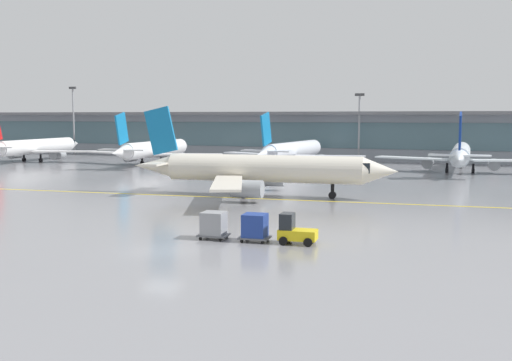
{
  "coord_description": "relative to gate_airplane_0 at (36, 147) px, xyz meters",
  "views": [
    {
      "loc": [
        19.0,
        -33.13,
        8.73
      ],
      "look_at": [
        0.68,
        15.79,
        3.0
      ],
      "focal_mm": 41.3,
      "sensor_mm": 36.0,
      "label": 1
    }
  ],
  "objects": [
    {
      "name": "terminal_concourse",
      "position": [
        60.79,
        26.45,
        2.11
      ],
      "size": [
        200.88,
        11.0,
        9.6
      ],
      "color": "#8C939E",
      "rests_on": "ground_plane"
    },
    {
      "name": "cargo_dolly_lead",
      "position": [
        65.51,
        -53.75,
        -1.75
      ],
      "size": [
        2.22,
        1.76,
        1.94
      ],
      "rotation": [
        0.0,
        0.0,
        0.08
      ],
      "color": "#595B60",
      "rests_on": "ground_plane"
    },
    {
      "name": "cargo_dolly_trailing",
      "position": [
        62.46,
        -53.99,
        -1.75
      ],
      "size": [
        2.22,
        1.76,
        1.94
      ],
      "rotation": [
        0.0,
        0.0,
        0.08
      ],
      "color": "#595B60",
      "rests_on": "ground_plane"
    },
    {
      "name": "gate_airplane_0",
      "position": [
        0.0,
        0.0,
        0.0
      ],
      "size": [
        26.23,
        28.24,
        9.36
      ],
      "rotation": [
        0.0,
        0.0,
        1.63
      ],
      "color": "white",
      "rests_on": "ground_plane"
    },
    {
      "name": "gate_airplane_1",
      "position": [
        25.87,
        0.6,
        0.0
      ],
      "size": [
        26.25,
        28.23,
        9.36
      ],
      "rotation": [
        0.0,
        0.0,
        1.61
      ],
      "color": "white",
      "rests_on": "ground_plane"
    },
    {
      "name": "apron_light_mast_0",
      "position": [
        -5.41,
        18.6,
        5.52
      ],
      "size": [
        1.8,
        0.36,
        15.27
      ],
      "color": "gray",
      "rests_on": "ground_plane"
    },
    {
      "name": "ground_plane",
      "position": [
        60.79,
        -58.52,
        -2.81
      ],
      "size": [
        400.0,
        400.0,
        0.0
      ],
      "primitive_type": "plane",
      "color": "gray"
    },
    {
      "name": "taxiway_centreline_stripe",
      "position": [
        58.26,
        -33.64,
        -2.8
      ],
      "size": [
        109.53,
        10.83,
        0.01
      ],
      "primitive_type": "cube",
      "rotation": [
        0.0,
        0.0,
        0.1
      ],
      "color": "yellow",
      "rests_on": "ground_plane"
    },
    {
      "name": "apron_light_mast_1",
      "position": [
        58.88,
        19.91,
        4.37
      ],
      "size": [
        1.8,
        0.36,
        13.0
      ],
      "color": "gray",
      "rests_on": "ground_plane"
    },
    {
      "name": "gate_airplane_2",
      "position": [
        50.11,
        5.71,
        0.0
      ],
      "size": [
        26.17,
        28.26,
        9.36
      ],
      "rotation": [
        0.0,
        0.0,
        1.48
      ],
      "color": "silver",
      "rests_on": "ground_plane"
    },
    {
      "name": "taxiing_regional_jet",
      "position": [
        57.88,
        -31.67,
        0.15
      ],
      "size": [
        29.79,
        27.58,
        9.86
      ],
      "rotation": [
        0.0,
        0.0,
        0.1
      ],
      "color": "silver",
      "rests_on": "ground_plane"
    },
    {
      "name": "baggage_tug",
      "position": [
        68.34,
        -53.53,
        -1.91
      ],
      "size": [
        2.7,
        1.79,
        2.1
      ],
      "rotation": [
        0.0,
        0.0,
        0.08
      ],
      "color": "yellow",
      "rests_on": "ground_plane"
    },
    {
      "name": "gate_airplane_3",
      "position": [
        77.59,
        5.25,
        0.0
      ],
      "size": [
        26.27,
        28.16,
        9.36
      ],
      "rotation": [
        0.0,
        0.0,
        1.58
      ],
      "color": "white",
      "rests_on": "ground_plane"
    }
  ]
}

